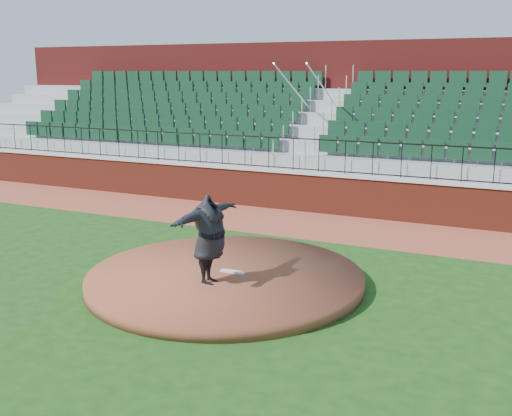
% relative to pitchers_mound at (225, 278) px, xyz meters
% --- Properties ---
extents(ground, '(90.00, 90.00, 0.00)m').
position_rel_pitchers_mound_xyz_m(ground, '(-0.04, 0.10, -0.12)').
color(ground, '#173F12').
rests_on(ground, ground).
extents(warning_track, '(34.00, 3.20, 0.01)m').
position_rel_pitchers_mound_xyz_m(warning_track, '(-0.04, 5.50, -0.12)').
color(warning_track, brown).
rests_on(warning_track, ground).
extents(field_wall, '(34.00, 0.35, 1.20)m').
position_rel_pitchers_mound_xyz_m(field_wall, '(-0.04, 7.10, 0.47)').
color(field_wall, maroon).
rests_on(field_wall, ground).
extents(wall_cap, '(34.00, 0.45, 0.10)m').
position_rel_pitchers_mound_xyz_m(wall_cap, '(-0.04, 7.10, 1.12)').
color(wall_cap, '#B7B7B7').
rests_on(wall_cap, field_wall).
extents(wall_railing, '(34.00, 0.05, 1.00)m').
position_rel_pitchers_mound_xyz_m(wall_railing, '(-0.04, 7.10, 1.67)').
color(wall_railing, black).
rests_on(wall_railing, wall_cap).
extents(seating_stands, '(34.00, 5.10, 4.60)m').
position_rel_pitchers_mound_xyz_m(seating_stands, '(-0.04, 9.83, 2.18)').
color(seating_stands, gray).
rests_on(seating_stands, ground).
extents(concourse_wall, '(34.00, 0.50, 5.50)m').
position_rel_pitchers_mound_xyz_m(concourse_wall, '(-0.04, 12.63, 2.62)').
color(concourse_wall, maroon).
rests_on(concourse_wall, ground).
extents(pitchers_mound, '(5.77, 5.77, 0.25)m').
position_rel_pitchers_mound_xyz_m(pitchers_mound, '(0.00, 0.00, 0.00)').
color(pitchers_mound, brown).
rests_on(pitchers_mound, ground).
extents(pitching_rubber, '(0.55, 0.16, 0.04)m').
position_rel_pitchers_mound_xyz_m(pitching_rubber, '(0.14, 0.06, 0.14)').
color(pitching_rubber, silver).
rests_on(pitching_rubber, pitchers_mound).
extents(pitcher, '(0.72, 2.23, 1.79)m').
position_rel_pitchers_mound_xyz_m(pitcher, '(0.02, -0.68, 1.02)').
color(pitcher, black).
rests_on(pitcher, pitchers_mound).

